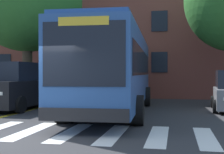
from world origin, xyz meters
name	(u,v)px	position (x,y,z in m)	size (l,w,h in m)	color
ground_plane	(19,141)	(0.00, 0.00, 0.00)	(120.00, 120.00, 0.00)	#303033
crosswalk	(31,131)	(-0.35, 1.39, 0.00)	(15.83, 3.14, 0.01)	white
lane_line_yellow_inner	(83,96)	(-2.94, 15.39, 0.00)	(0.12, 36.00, 0.01)	gold
lane_line_yellow_outer	(85,96)	(-2.78, 15.39, 0.00)	(0.12, 36.00, 0.01)	gold
city_bus	(115,69)	(1.23, 6.57, 1.95)	(3.34, 11.81, 3.56)	#2D5699
car_black_near_lane	(18,87)	(-3.61, 6.59, 1.08)	(2.23, 4.77, 2.26)	black
car_navy_behind_bus	(121,82)	(-0.04, 15.37, 1.10)	(2.34, 5.09, 2.32)	navy
street_tree_curbside_small	(27,2)	(-4.49, 9.37, 5.87)	(7.90, 8.18, 8.77)	#4C3D2D
building_facade	(93,35)	(-2.97, 18.47, 5.00)	(29.07, 8.86, 9.99)	brown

